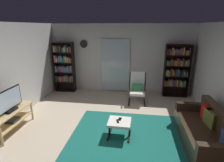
{
  "coord_description": "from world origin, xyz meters",
  "views": [
    {
      "loc": [
        0.61,
        -3.78,
        2.49
      ],
      "look_at": [
        -0.07,
        0.98,
        1.0
      ],
      "focal_mm": 28.25,
      "sensor_mm": 36.0,
      "label": 1
    }
  ],
  "objects_px": {
    "ottoman": "(119,124)",
    "cell_phone": "(120,119)",
    "bookshelf_near_sofa": "(176,70)",
    "lounge_armchair": "(137,87)",
    "television": "(9,101)",
    "wall_clock": "(84,44)",
    "tv_stand": "(12,118)",
    "bookshelf_near_tv": "(64,65)",
    "leather_sofa": "(206,132)",
    "tv_remote": "(118,121)"
  },
  "relations": [
    {
      "from": "ottoman",
      "to": "cell_phone",
      "type": "relative_size",
      "value": 3.8
    },
    {
      "from": "bookshelf_near_sofa",
      "to": "lounge_armchair",
      "type": "bearing_deg",
      "value": -151.4
    },
    {
      "from": "lounge_armchair",
      "to": "cell_phone",
      "type": "height_order",
      "value": "lounge_armchair"
    },
    {
      "from": "television",
      "to": "wall_clock",
      "type": "relative_size",
      "value": 2.96
    },
    {
      "from": "tv_stand",
      "to": "lounge_armchair",
      "type": "relative_size",
      "value": 1.23
    },
    {
      "from": "tv_stand",
      "to": "bookshelf_near_sofa",
      "type": "height_order",
      "value": "bookshelf_near_sofa"
    },
    {
      "from": "bookshelf_near_tv",
      "to": "cell_phone",
      "type": "relative_size",
      "value": 13.83
    },
    {
      "from": "leather_sofa",
      "to": "tv_stand",
      "type": "bearing_deg",
      "value": -178.72
    },
    {
      "from": "television",
      "to": "bookshelf_near_sofa",
      "type": "distance_m",
      "value": 5.32
    },
    {
      "from": "television",
      "to": "leather_sofa",
      "type": "relative_size",
      "value": 0.46
    },
    {
      "from": "tv_stand",
      "to": "tv_remote",
      "type": "distance_m",
      "value": 2.6
    },
    {
      "from": "bookshelf_near_tv",
      "to": "tv_remote",
      "type": "xyz_separation_m",
      "value": [
        2.41,
        -2.81,
        -0.63
      ]
    },
    {
      "from": "television",
      "to": "bookshelf_near_tv",
      "type": "bearing_deg",
      "value": 86.45
    },
    {
      "from": "ottoman",
      "to": "tv_remote",
      "type": "xyz_separation_m",
      "value": [
        -0.04,
        -0.03,
        0.08
      ]
    },
    {
      "from": "bookshelf_near_tv",
      "to": "tv_remote",
      "type": "bearing_deg",
      "value": -49.42
    },
    {
      "from": "cell_phone",
      "to": "ottoman",
      "type": "bearing_deg",
      "value": -82.28
    },
    {
      "from": "bookshelf_near_sofa",
      "to": "wall_clock",
      "type": "bearing_deg",
      "value": 177.38
    },
    {
      "from": "wall_clock",
      "to": "bookshelf_near_tv",
      "type": "bearing_deg",
      "value": -164.3
    },
    {
      "from": "television",
      "to": "leather_sofa",
      "type": "height_order",
      "value": "television"
    },
    {
      "from": "leather_sofa",
      "to": "lounge_armchair",
      "type": "xyz_separation_m",
      "value": [
        -1.48,
        2.14,
        0.23
      ]
    },
    {
      "from": "tv_stand",
      "to": "leather_sofa",
      "type": "relative_size",
      "value": 0.68
    },
    {
      "from": "tv_stand",
      "to": "tv_remote",
      "type": "height_order",
      "value": "tv_stand"
    },
    {
      "from": "tv_stand",
      "to": "bookshelf_near_sofa",
      "type": "distance_m",
      "value": 5.35
    },
    {
      "from": "bookshelf_near_sofa",
      "to": "ottoman",
      "type": "xyz_separation_m",
      "value": [
        -1.77,
        -2.84,
        -0.67
      ]
    },
    {
      "from": "bookshelf_near_sofa",
      "to": "leather_sofa",
      "type": "xyz_separation_m",
      "value": [
        0.11,
        -2.88,
        -0.69
      ]
    },
    {
      "from": "lounge_armchair",
      "to": "leather_sofa",
      "type": "bearing_deg",
      "value": -55.23
    },
    {
      "from": "tv_stand",
      "to": "television",
      "type": "bearing_deg",
      "value": -32.46
    },
    {
      "from": "leather_sofa",
      "to": "ottoman",
      "type": "bearing_deg",
      "value": 178.7
    },
    {
      "from": "tv_stand",
      "to": "leather_sofa",
      "type": "bearing_deg",
      "value": 1.28
    },
    {
      "from": "ottoman",
      "to": "leather_sofa",
      "type": "bearing_deg",
      "value": -1.3
    },
    {
      "from": "ottoman",
      "to": "cell_phone",
      "type": "xyz_separation_m",
      "value": [
        0.0,
        0.08,
        0.07
      ]
    },
    {
      "from": "leather_sofa",
      "to": "wall_clock",
      "type": "distance_m",
      "value": 4.93
    },
    {
      "from": "television",
      "to": "cell_phone",
      "type": "height_order",
      "value": "television"
    },
    {
      "from": "bookshelf_near_tv",
      "to": "lounge_armchair",
      "type": "distance_m",
      "value": 2.97
    },
    {
      "from": "television",
      "to": "bookshelf_near_tv",
      "type": "xyz_separation_m",
      "value": [
        0.18,
        2.93,
        0.24
      ]
    },
    {
      "from": "leather_sofa",
      "to": "bookshelf_near_sofa",
      "type": "bearing_deg",
      "value": 92.19
    },
    {
      "from": "tv_remote",
      "to": "ottoman",
      "type": "bearing_deg",
      "value": 17.5
    },
    {
      "from": "tv_stand",
      "to": "cell_phone",
      "type": "xyz_separation_m",
      "value": [
        2.63,
        0.23,
        0.05
      ]
    },
    {
      "from": "tv_remote",
      "to": "lounge_armchair",
      "type": "bearing_deg",
      "value": 60.58
    },
    {
      "from": "television",
      "to": "lounge_armchair",
      "type": "xyz_separation_m",
      "value": [
        3.02,
        2.24,
        -0.26
      ]
    },
    {
      "from": "bookshelf_near_sofa",
      "to": "lounge_armchair",
      "type": "relative_size",
      "value": 1.86
    },
    {
      "from": "bookshelf_near_sofa",
      "to": "wall_clock",
      "type": "relative_size",
      "value": 6.56
    },
    {
      "from": "wall_clock",
      "to": "television",
      "type": "bearing_deg",
      "value": -106.65
    },
    {
      "from": "bookshelf_near_sofa",
      "to": "cell_phone",
      "type": "height_order",
      "value": "bookshelf_near_sofa"
    },
    {
      "from": "television",
      "to": "wall_clock",
      "type": "xyz_separation_m",
      "value": [
        0.94,
        3.14,
        1.05
      ]
    },
    {
      "from": "leather_sofa",
      "to": "tv_remote",
      "type": "relative_size",
      "value": 12.87
    },
    {
      "from": "leather_sofa",
      "to": "ottoman",
      "type": "distance_m",
      "value": 1.88
    },
    {
      "from": "wall_clock",
      "to": "lounge_armchair",
      "type": "bearing_deg",
      "value": -23.52
    },
    {
      "from": "lounge_armchair",
      "to": "ottoman",
      "type": "relative_size",
      "value": 1.92
    },
    {
      "from": "leather_sofa",
      "to": "cell_phone",
      "type": "bearing_deg",
      "value": 176.16
    }
  ]
}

